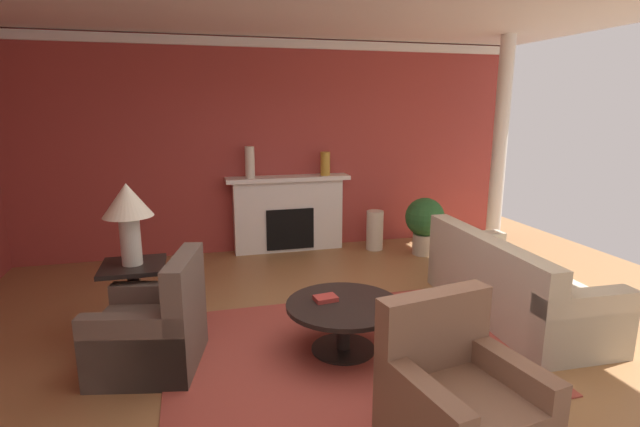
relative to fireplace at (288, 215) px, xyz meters
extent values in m
plane|color=olive|center=(-0.17, -3.19, -0.53)|extent=(9.28, 9.28, 0.00)
cube|color=#9E3833|center=(-0.17, 0.21, 0.99)|extent=(7.74, 0.12, 3.04)
cube|color=white|center=(-0.17, 0.13, 2.43)|extent=(7.74, 0.08, 0.12)
cube|color=#993D33|center=(-0.13, -3.12, -0.53)|extent=(3.02, 2.24, 0.01)
cube|color=white|center=(0.00, 0.01, 0.00)|extent=(1.60, 0.25, 1.06)
cube|color=black|center=(0.00, -0.01, -0.18)|extent=(0.70, 0.26, 0.60)
cube|color=white|center=(0.00, -0.02, 0.56)|extent=(1.80, 0.35, 0.06)
cube|color=#BCB299|center=(1.78, -2.85, -0.31)|extent=(0.98, 2.13, 0.45)
cube|color=#BCB299|center=(1.43, -2.84, 0.12)|extent=(0.28, 2.11, 0.40)
cube|color=#BCB299|center=(1.75, -3.80, -0.22)|extent=(0.91, 0.23, 0.62)
cube|color=#BCB299|center=(1.82, -1.90, -0.22)|extent=(0.91, 0.23, 0.62)
cube|color=brown|center=(-1.76, -2.94, -0.31)|extent=(0.96, 0.96, 0.44)
cube|color=brown|center=(-1.45, -3.01, 0.16)|extent=(0.33, 0.82, 0.51)
cube|color=brown|center=(-1.69, -2.62, -0.23)|extent=(0.81, 0.31, 0.60)
cube|color=brown|center=(-1.83, -3.27, -0.23)|extent=(0.81, 0.31, 0.60)
cube|color=brown|center=(0.18, -4.53, -0.31)|extent=(0.92, 0.92, 0.44)
cube|color=brown|center=(0.13, -4.21, 0.16)|extent=(0.82, 0.29, 0.51)
cube|color=brown|center=(-0.15, -4.58, -0.23)|extent=(0.27, 0.81, 0.60)
cube|color=brown|center=(0.51, -4.47, -0.23)|extent=(0.27, 0.81, 0.60)
cylinder|color=black|center=(-0.13, -3.12, -0.10)|extent=(1.00, 1.00, 0.04)
cylinder|color=black|center=(-0.13, -3.12, -0.33)|extent=(0.12, 0.12, 0.41)
cylinder|color=black|center=(-0.13, -3.12, -0.52)|extent=(0.56, 0.56, 0.03)
cube|color=black|center=(-1.91, -2.33, 0.15)|extent=(0.56, 0.56, 0.04)
cube|color=black|center=(-1.91, -2.33, -0.20)|extent=(0.10, 0.10, 0.66)
cube|color=black|center=(-1.91, -2.33, -0.51)|extent=(0.45, 0.45, 0.04)
cylinder|color=beige|center=(-1.91, -2.33, 0.39)|extent=(0.18, 0.18, 0.45)
cone|color=beige|center=(-1.91, -2.33, 0.77)|extent=(0.44, 0.44, 0.30)
cylinder|color=beige|center=(-0.55, -0.05, 0.81)|extent=(0.14, 0.14, 0.45)
cylinder|color=#B7892D|center=(0.55, -0.05, 0.76)|extent=(0.14, 0.14, 0.34)
cylinder|color=beige|center=(1.25, -0.30, -0.24)|extent=(0.25, 0.25, 0.59)
cube|color=maroon|center=(-0.27, -3.02, -0.06)|extent=(0.21, 0.17, 0.04)
cylinder|color=#BCB29E|center=(1.85, -0.71, -0.38)|extent=(0.32, 0.32, 0.30)
sphere|color=#28602D|center=(1.85, -0.71, 0.02)|extent=(0.56, 0.56, 0.56)
cylinder|color=white|center=(2.84, -0.93, 0.99)|extent=(0.20, 0.20, 3.04)
camera|label=1|loc=(-1.33, -6.79, 1.58)|focal=26.86mm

